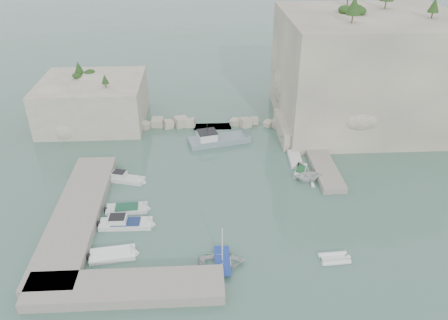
{
  "coord_description": "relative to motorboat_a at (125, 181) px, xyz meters",
  "views": [
    {
      "loc": [
        -2.59,
        -41.39,
        30.54
      ],
      "look_at": [
        0.0,
        6.0,
        3.0
      ],
      "focal_mm": 35.0,
      "sensor_mm": 36.0,
      "label": 1
    }
  ],
  "objects": [
    {
      "name": "tender_east_a",
      "position": [
        23.51,
        -1.24,
        0.0
      ],
      "size": [
        4.08,
        3.61,
        1.99
      ],
      "primitive_type": "imported",
      "rotation": [
        0.0,
        0.0,
        1.67
      ],
      "color": "white",
      "rests_on": "ground"
    },
    {
      "name": "breakwater",
      "position": [
        11.71,
        15.51,
        0.7
      ],
      "size": [
        28.0,
        3.0,
        1.4
      ],
      "primitive_type": "cube",
      "color": "beige",
      "rests_on": "ground"
    },
    {
      "name": "cliff_east",
      "position": [
        35.71,
        16.51,
        8.5
      ],
      "size": [
        26.0,
        22.0,
        17.0
      ],
      "primitive_type": "cube",
      "color": "beige",
      "rests_on": "ground"
    },
    {
      "name": "quay_south",
      "position": [
        2.71,
        -18.99,
        0.55
      ],
      "size": [
        18.0,
        4.0,
        1.1
      ],
      "primitive_type": "cube",
      "color": "#9E9689",
      "rests_on": "ground"
    },
    {
      "name": "motorboat_c",
      "position": [
        1.11,
        -6.46,
        0.0
      ],
      "size": [
        5.26,
        2.19,
        0.7
      ],
      "primitive_type": null,
      "rotation": [
        0.0,
        0.0,
        0.06
      ],
      "color": "silver",
      "rests_on": "ground"
    },
    {
      "name": "vegetation",
      "position": [
        30.54,
        17.92,
        17.93
      ],
      "size": [
        53.48,
        13.88,
        13.4
      ],
      "color": "#1E4219",
      "rests_on": "ground"
    },
    {
      "name": "rowboat_mast",
      "position": [
        11.7,
        -15.84,
        2.58
      ],
      "size": [
        0.1,
        0.1,
        4.2
      ],
      "primitive_type": "cylinder",
      "color": "white",
      "rests_on": "rowboat"
    },
    {
      "name": "outcrop_west",
      "position": [
        -7.29,
        18.51,
        3.5
      ],
      "size": [
        16.0,
        14.0,
        7.0
      ],
      "primitive_type": "cube",
      "color": "beige",
      "rests_on": "ground"
    },
    {
      "name": "motorboat_a",
      "position": [
        0.0,
        0.0,
        0.0
      ],
      "size": [
        5.7,
        3.04,
        1.4
      ],
      "primitive_type": null,
      "rotation": [
        0.0,
        0.0,
        -0.27
      ],
      "color": "silver",
      "rests_on": "ground"
    },
    {
      "name": "inflatable_dinghy",
      "position": [
        22.91,
        -15.81,
        0.0
      ],
      "size": [
        3.3,
        1.76,
        0.44
      ],
      "primitive_type": null,
      "rotation": [
        0.0,
        0.0,
        0.06
      ],
      "color": "silver",
      "rests_on": "ground"
    },
    {
      "name": "tender_east_d",
      "position": [
        23.67,
        7.67,
        0.0
      ],
      "size": [
        5.15,
        3.8,
        1.87
      ],
      "primitive_type": "imported",
      "rotation": [
        0.0,
        0.0,
        1.11
      ],
      "color": "white",
      "rests_on": "ground"
    },
    {
      "name": "work_boat",
      "position": [
        12.57,
        9.95,
        0.0
      ],
      "size": [
        10.48,
        5.21,
        2.2
      ],
      "primitive_type": null,
      "rotation": [
        0.0,
        0.0,
        0.23
      ],
      "color": "slate",
      "rests_on": "ground"
    },
    {
      "name": "rowboat",
      "position": [
        11.7,
        -15.84,
        0.0
      ],
      "size": [
        4.63,
        3.31,
        0.96
      ],
      "primitive_type": "imported",
      "rotation": [
        0.0,
        0.0,
        1.57
      ],
      "color": "silver",
      "rests_on": "ground"
    },
    {
      "name": "cliff_terrace",
      "position": [
        25.71,
        11.51,
        1.25
      ],
      "size": [
        8.0,
        10.0,
        2.5
      ],
      "primitive_type": "cube",
      "color": "beige",
      "rests_on": "ground"
    },
    {
      "name": "ground",
      "position": [
        12.71,
        -6.49,
        0.0
      ],
      "size": [
        400.0,
        400.0,
        0.0
      ],
      "primitive_type": "plane",
      "color": "#4A6F62",
      "rests_on": "ground"
    },
    {
      "name": "ledge_east",
      "position": [
        26.21,
        3.51,
        0.4
      ],
      "size": [
        3.0,
        16.0,
        0.8
      ],
      "primitive_type": "cube",
      "color": "#9E9689",
      "rests_on": "ground"
    },
    {
      "name": "tender_east_c",
      "position": [
        22.84,
        3.96,
        0.0
      ],
      "size": [
        1.89,
        5.13,
        0.7
      ],
      "primitive_type": null,
      "rotation": [
        0.0,
        0.0,
        1.52
      ],
      "color": "silver",
      "rests_on": "ground"
    },
    {
      "name": "motorboat_e",
      "position": [
        0.73,
        -14.16,
        0.0
      ],
      "size": [
        5.14,
        2.63,
        0.7
      ],
      "primitive_type": null,
      "rotation": [
        0.0,
        0.0,
        0.13
      ],
      "color": "white",
      "rests_on": "ground"
    },
    {
      "name": "motorboat_d",
      "position": [
        1.38,
        -9.26,
        0.0
      ],
      "size": [
        6.32,
        1.97,
        1.4
      ],
      "primitive_type": null,
      "rotation": [
        0.0,
        0.0,
        -0.02
      ],
      "color": "white",
      "rests_on": "ground"
    },
    {
      "name": "quay_west",
      "position": [
        -4.29,
        -7.49,
        0.55
      ],
      "size": [
        5.0,
        24.0,
        1.1
      ],
      "primitive_type": "cube",
      "color": "#9E9689",
      "rests_on": "ground"
    },
    {
      "name": "tender_east_b",
      "position": [
        22.94,
        0.77,
        0.0
      ],
      "size": [
        2.53,
        3.97,
        0.7
      ],
      "primitive_type": null,
      "rotation": [
        0.0,
        0.0,
        1.21
      ],
      "color": "silver",
      "rests_on": "ground"
    }
  ]
}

